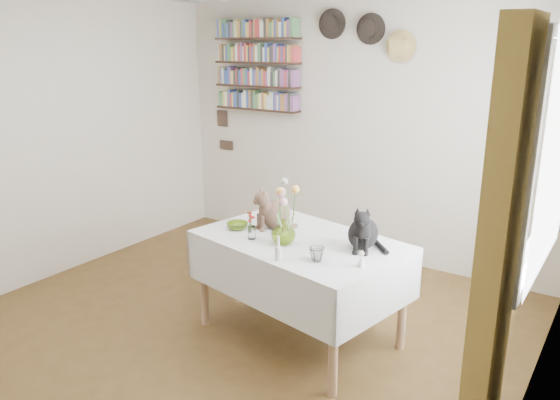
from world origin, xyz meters
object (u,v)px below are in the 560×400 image
Objects in this scene: dining_table at (300,264)px; bookshelf_unit at (257,66)px; black_cat at (363,225)px; flower_vase at (283,232)px; tabby_cat at (276,207)px.

dining_table is 1.56× the size of bookshelf_unit.
flower_vase is at bearing -173.91° from black_cat.
tabby_cat is at bearing 157.70° from dining_table.
flower_vase is at bearing -16.23° from tabby_cat.
dining_table is at bearing -46.62° from bookshelf_unit.
tabby_cat reaches higher than black_cat.
dining_table is at bearing 72.44° from flower_vase.
dining_table is 0.31m from flower_vase.
tabby_cat is 1.84× the size of flower_vase.
tabby_cat is 0.72m from black_cat.
flower_vase is 2.57m from bookshelf_unit.
flower_vase reaches higher than dining_table.
bookshelf_unit is (-1.57, 1.67, 1.27)m from dining_table.
black_cat is (0.44, 0.09, 0.35)m from dining_table.
black_cat reaches higher than dining_table.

